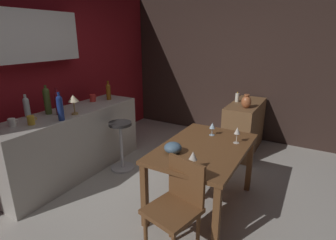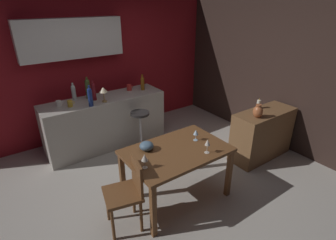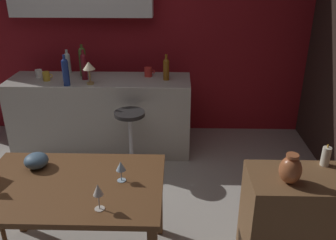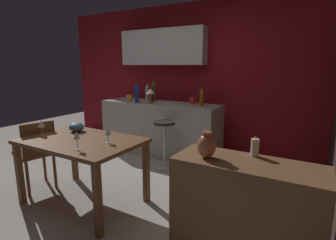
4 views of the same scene
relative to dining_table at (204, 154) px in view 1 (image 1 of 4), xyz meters
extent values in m
plane|color=#B7B2A8|center=(-0.11, 0.42, -0.65)|extent=(9.00, 9.00, 0.00)
cube|color=maroon|center=(-0.11, 2.52, 0.65)|extent=(5.20, 0.10, 2.60)
cube|color=white|center=(-0.41, 2.40, 1.20)|extent=(1.70, 0.32, 0.64)
cube|color=#33231E|center=(2.44, 0.72, 0.65)|extent=(0.10, 4.40, 2.60)
cube|color=brown|center=(0.00, 0.00, 0.07)|extent=(1.28, 0.84, 0.04)
cube|color=brown|center=(-0.59, 0.37, -0.30)|extent=(0.06, 0.06, 0.70)
cube|color=brown|center=(0.59, 0.37, -0.30)|extent=(0.06, 0.06, 0.70)
cube|color=brown|center=(-0.59, -0.37, -0.30)|extent=(0.06, 0.06, 0.70)
cube|color=brown|center=(0.59, -0.37, -0.30)|extent=(0.06, 0.06, 0.70)
cube|color=#B2ADA3|center=(-0.17, 1.87, -0.20)|extent=(2.10, 0.60, 0.90)
cube|color=brown|center=(1.78, 0.00, -0.24)|extent=(1.10, 0.44, 0.82)
cube|color=brown|center=(-0.79, -0.05, -0.19)|extent=(0.48, 0.48, 0.04)
cube|color=brown|center=(-0.62, -0.09, 0.02)|extent=(0.12, 0.38, 0.41)
cylinder|color=brown|center=(-0.91, 0.14, -0.43)|extent=(0.04, 0.04, 0.44)
cylinder|color=brown|center=(-0.67, -0.24, -0.43)|extent=(0.04, 0.04, 0.44)
cylinder|color=brown|center=(-0.60, 0.07, -0.43)|extent=(0.04, 0.04, 0.44)
cylinder|color=#262323|center=(0.24, 1.35, 0.04)|extent=(0.32, 0.32, 0.04)
cylinder|color=silver|center=(0.24, 1.35, -0.30)|extent=(0.04, 0.04, 0.67)
cylinder|color=silver|center=(0.24, 1.35, -0.64)|extent=(0.34, 0.34, 0.03)
cylinder|color=silver|center=(-0.52, -0.10, 0.09)|extent=(0.06, 0.06, 0.00)
cylinder|color=silver|center=(-0.52, -0.10, 0.14)|extent=(0.01, 0.01, 0.09)
cone|color=silver|center=(-0.52, -0.10, 0.22)|extent=(0.08, 0.08, 0.08)
cylinder|color=silver|center=(0.35, 0.05, 0.09)|extent=(0.06, 0.06, 0.00)
cylinder|color=silver|center=(0.35, 0.05, 0.13)|extent=(0.01, 0.01, 0.08)
cone|color=silver|center=(0.35, 0.05, 0.21)|extent=(0.07, 0.07, 0.07)
cylinder|color=silver|center=(0.26, -0.27, 0.09)|extent=(0.06, 0.06, 0.00)
cylinder|color=silver|center=(0.26, -0.27, 0.15)|extent=(0.01, 0.01, 0.10)
cone|color=silver|center=(0.26, -0.27, 0.23)|extent=(0.06, 0.06, 0.07)
ellipsoid|color=slate|center=(-0.31, 0.21, 0.15)|extent=(0.18, 0.18, 0.11)
cylinder|color=silver|center=(-0.58, 2.10, 0.36)|extent=(0.07, 0.07, 0.21)
sphere|color=silver|center=(-0.58, 2.10, 0.46)|extent=(0.07, 0.07, 0.07)
cylinder|color=silver|center=(-0.58, 2.10, 0.51)|extent=(0.03, 0.03, 0.05)
cylinder|color=maroon|center=(-0.32, 1.86, 0.38)|extent=(0.07, 0.07, 0.26)
sphere|color=maroon|center=(-0.32, 1.86, 0.51)|extent=(0.07, 0.07, 0.07)
cylinder|color=maroon|center=(-0.32, 1.86, 0.56)|extent=(0.03, 0.03, 0.06)
cylinder|color=#475623|center=(-0.37, 2.00, 0.40)|extent=(0.08, 0.08, 0.30)
sphere|color=#475623|center=(-0.37, 2.00, 0.55)|extent=(0.08, 0.08, 0.08)
cylinder|color=#475623|center=(-0.37, 2.00, 0.60)|extent=(0.03, 0.03, 0.05)
cylinder|color=#8C5114|center=(0.61, 1.86, 0.36)|extent=(0.07, 0.07, 0.21)
sphere|color=#8C5114|center=(0.61, 1.86, 0.46)|extent=(0.07, 0.07, 0.07)
cylinder|color=#8C5114|center=(0.61, 1.86, 0.51)|extent=(0.03, 0.03, 0.06)
cylinder|color=navy|center=(-0.47, 1.63, 0.38)|extent=(0.07, 0.07, 0.26)
sphere|color=navy|center=(-0.47, 1.63, 0.51)|extent=(0.07, 0.07, 0.07)
cylinder|color=navy|center=(-0.47, 1.63, 0.56)|extent=(0.03, 0.03, 0.06)
cylinder|color=gold|center=(-0.75, 1.79, 0.30)|extent=(0.08, 0.08, 0.10)
torus|color=gold|center=(-0.70, 1.79, 0.31)|extent=(0.05, 0.01, 0.05)
cylinder|color=red|center=(0.39, 1.99, 0.30)|extent=(0.09, 0.09, 0.11)
torus|color=red|center=(0.45, 1.99, 0.31)|extent=(0.05, 0.01, 0.05)
cylinder|color=white|center=(-0.89, 1.93, 0.29)|extent=(0.08, 0.08, 0.09)
torus|color=white|center=(-0.83, 1.93, 0.30)|extent=(0.05, 0.01, 0.05)
cylinder|color=#A58447|center=(-0.22, 1.68, 0.26)|extent=(0.08, 0.08, 0.02)
cylinder|color=#A58447|center=(-0.22, 1.68, 0.34)|extent=(0.02, 0.02, 0.15)
cone|color=beige|center=(-0.22, 1.68, 0.46)|extent=(0.14, 0.14, 0.08)
cylinder|color=white|center=(1.79, 0.16, 0.24)|extent=(0.06, 0.06, 0.14)
ellipsoid|color=yellow|center=(1.79, 0.16, 0.32)|extent=(0.01, 0.01, 0.03)
ellipsoid|color=#B26038|center=(1.47, -0.06, 0.26)|extent=(0.15, 0.15, 0.19)
cylinder|color=#B26038|center=(1.47, -0.06, 0.37)|extent=(0.08, 0.08, 0.02)
camera|label=1|loc=(-2.41, -0.94, 1.22)|focal=28.06mm
camera|label=2|loc=(-1.71, -2.23, 1.79)|focal=28.04mm
camera|label=3|loc=(0.73, -2.06, 1.51)|focal=38.35mm
camera|label=4|loc=(2.19, -1.88, 0.87)|focal=27.97mm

